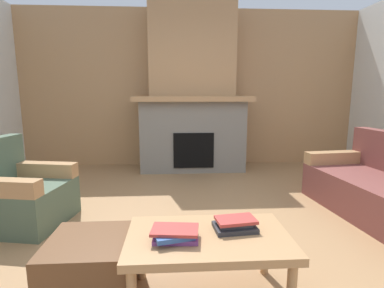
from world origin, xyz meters
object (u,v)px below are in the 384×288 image
at_px(armchair, 20,195).
at_px(ottoman, 92,269).
at_px(fireplace, 192,100).
at_px(coffee_table, 208,243).

xyz_separation_m(armchair, ottoman, (1.00, -1.16, -0.09)).
xyz_separation_m(fireplace, armchair, (-1.84, -2.11, -0.87)).
relative_size(fireplace, ottoman, 5.19).
height_order(armchair, coffee_table, armchair).
bearing_deg(ottoman, fireplace, 75.66).
xyz_separation_m(coffee_table, ottoman, (-0.73, 0.05, -0.18)).
distance_m(armchair, ottoman, 1.53).
height_order(fireplace, ottoman, fireplace).
bearing_deg(armchair, fireplace, 49.03).
xyz_separation_m(fireplace, coffee_table, (-0.11, -3.32, -0.79)).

